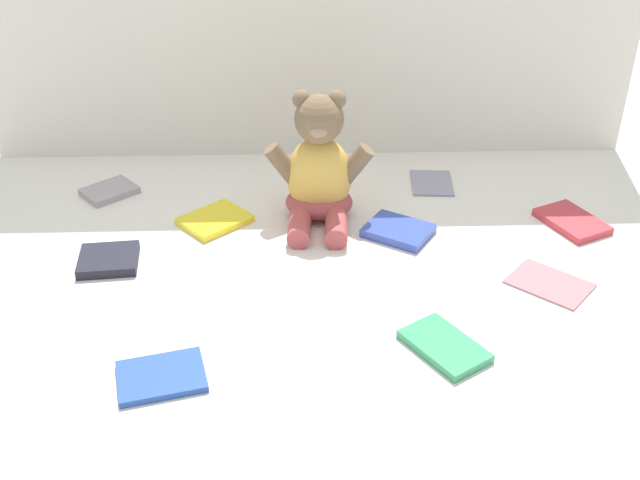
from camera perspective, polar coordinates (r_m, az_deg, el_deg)
ground_plane at (r=1.41m, az=-0.24°, el=-1.34°), size 3.20×3.20×0.00m
backdrop_drape at (r=1.70m, az=-0.71°, el=16.10°), size 1.42×0.03×0.62m
teddy_bear at (r=1.49m, az=-0.07°, el=4.98°), size 0.21×0.19×0.26m
book_case_0 at (r=1.48m, az=5.79°, el=0.69°), size 0.15×0.14×0.02m
book_case_1 at (r=1.16m, az=-11.62°, el=-9.83°), size 0.14×0.12×0.01m
book_case_2 at (r=1.39m, az=16.57°, el=-3.03°), size 0.16×0.16×0.01m
book_case_3 at (r=1.43m, az=-15.33°, el=-1.42°), size 0.11×0.11×0.02m
book_case_4 at (r=1.21m, az=9.15°, el=-7.74°), size 0.14×0.15×0.01m
book_case_5 at (r=1.67m, az=8.25°, el=4.25°), size 0.09×0.12×0.01m
book_case_6 at (r=1.58m, az=18.09°, el=1.31°), size 0.14×0.16×0.01m
book_case_7 at (r=1.52m, az=-7.77°, el=1.48°), size 0.16×0.15×0.01m
book_case_8 at (r=1.67m, az=-15.27°, el=3.50°), size 0.13×0.13×0.01m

